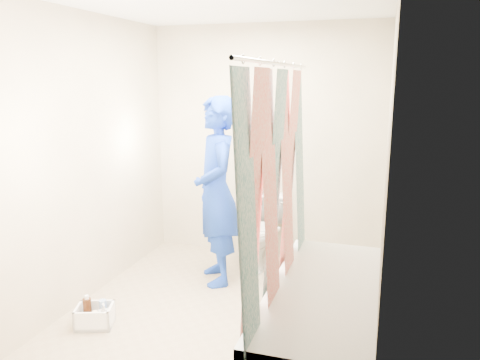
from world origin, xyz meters
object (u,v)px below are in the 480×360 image
(bathtub, at_px, (323,319))
(toilet, at_px, (261,231))
(cleaning_caddy, at_px, (96,317))
(plumber, at_px, (217,192))

(bathtub, height_order, toilet, toilet)
(bathtub, distance_m, toilet, 1.66)
(toilet, bearing_deg, cleaning_caddy, -112.31)
(plumber, bearing_deg, toilet, 119.35)
(bathtub, height_order, cleaning_caddy, bathtub)
(cleaning_caddy, bearing_deg, plumber, 41.20)
(toilet, height_order, cleaning_caddy, toilet)
(plumber, bearing_deg, cleaning_caddy, -60.48)
(bathtub, xyz_separation_m, plumber, (-1.10, 0.94, 0.59))
(plumber, relative_size, cleaning_caddy, 5.25)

